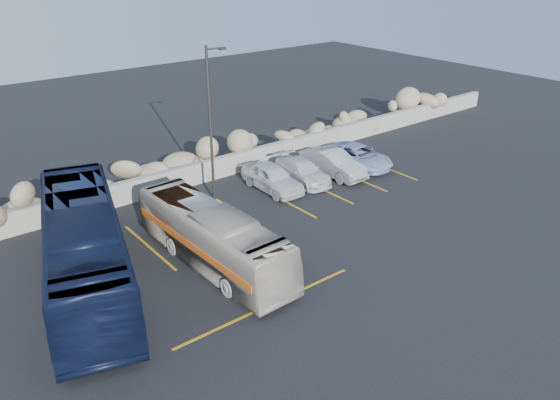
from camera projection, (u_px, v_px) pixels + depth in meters
ground at (292, 298)px, 20.81m from camera, size 90.00×90.00×0.00m
seawall at (149, 186)px, 29.09m from camera, size 60.00×0.40×1.20m
riprap_pile at (138, 168)px, 29.65m from camera, size 54.00×2.80×2.60m
parking_lines at (293, 214)px, 27.38m from camera, size 18.16×9.36×0.01m
lamppost at (211, 121)px, 27.20m from camera, size 1.14×0.18×8.00m
vintage_bus at (212, 237)px, 22.61m from camera, size 2.38×9.12×2.52m
tour_coach at (84, 247)px, 21.09m from camera, size 5.95×12.06×3.28m
car_a at (272, 177)px, 29.88m from camera, size 1.81×4.28×1.44m
car_b at (333, 163)px, 31.86m from camera, size 1.66×4.47×1.46m
car_c at (302, 171)px, 31.05m from camera, size 2.11×4.32×1.21m
car_d at (358, 156)px, 33.22m from camera, size 2.14×4.58×1.27m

